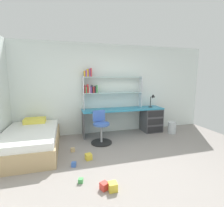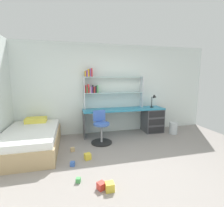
{
  "view_description": "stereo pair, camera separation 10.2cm",
  "coord_description": "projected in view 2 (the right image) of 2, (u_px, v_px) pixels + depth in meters",
  "views": [
    {
      "loc": [
        -1.22,
        -2.32,
        1.62
      ],
      "look_at": [
        -0.18,
        1.41,
        1.02
      ],
      "focal_mm": 26.65,
      "sensor_mm": 36.0,
      "label": 1
    },
    {
      "loc": [
        -1.12,
        -2.34,
        1.62
      ],
      "look_at": [
        -0.18,
        1.41,
        1.02
      ],
      "focal_mm": 26.65,
      "sensor_mm": 36.0,
      "label": 2
    }
  ],
  "objects": [
    {
      "name": "toy_block_blue_3",
      "position": [
        73.0,
        164.0,
        3.08
      ],
      "size": [
        0.1,
        0.1,
        0.08
      ],
      "primitive_type": "cube",
      "rotation": [
        0.0,
        0.0,
        1.34
      ],
      "color": "#3860B7",
      "rests_on": "ground_plane"
    },
    {
      "name": "desk_lamp",
      "position": [
        154.0,
        99.0,
        4.93
      ],
      "size": [
        0.2,
        0.17,
        0.38
      ],
      "color": "black",
      "rests_on": "desk"
    },
    {
      "name": "toy_block_red_4",
      "position": [
        101.0,
        186.0,
        2.43
      ],
      "size": [
        0.14,
        0.14,
        0.11
      ],
      "primitive_type": "cube",
      "rotation": [
        0.0,
        0.0,
        2.01
      ],
      "color": "red",
      "rests_on": "ground_plane"
    },
    {
      "name": "ground_plane",
      "position": [
        143.0,
        177.0,
        2.76
      ],
      "size": [
        6.19,
        5.83,
        0.02
      ],
      "primitive_type": "cube",
      "color": "gray"
    },
    {
      "name": "bed_platform",
      "position": [
        31.0,
        140.0,
        3.69
      ],
      "size": [
        1.14,
        1.81,
        0.61
      ],
      "color": "tan",
      "rests_on": "ground_plane"
    },
    {
      "name": "swivel_chair",
      "position": [
        101.0,
        130.0,
        4.15
      ],
      "size": [
        0.52,
        0.52,
        0.81
      ],
      "color": "black",
      "rests_on": "ground_plane"
    },
    {
      "name": "room_shell",
      "position": [
        63.0,
        94.0,
        3.47
      ],
      "size": [
        6.19,
        5.83,
        2.57
      ],
      "color": "silver",
      "rests_on": "ground_plane"
    },
    {
      "name": "waste_bin",
      "position": [
        173.0,
        128.0,
        4.84
      ],
      "size": [
        0.23,
        0.23,
        0.33
      ],
      "primitive_type": "cylinder",
      "color": "silver",
      "rests_on": "ground_plane"
    },
    {
      "name": "toy_block_green_0",
      "position": [
        78.0,
        180.0,
        2.6
      ],
      "size": [
        0.09,
        0.09,
        0.07
      ],
      "primitive_type": "cube",
      "rotation": [
        0.0,
        0.0,
        2.86
      ],
      "color": "#479E51",
      "rests_on": "ground_plane"
    },
    {
      "name": "bookshelf_hutch",
      "position": [
        105.0,
        86.0,
        4.69
      ],
      "size": [
        1.73,
        0.22,
        1.13
      ],
      "color": "silver",
      "rests_on": "desk"
    },
    {
      "name": "toy_block_natural_1",
      "position": [
        73.0,
        149.0,
        3.7
      ],
      "size": [
        0.1,
        0.1,
        0.08
      ],
      "primitive_type": "cube",
      "rotation": [
        0.0,
        0.0,
        0.14
      ],
      "color": "tan",
      "rests_on": "ground_plane"
    },
    {
      "name": "desk",
      "position": [
        145.0,
        118.0,
        4.97
      ],
      "size": [
        2.35,
        0.54,
        0.74
      ],
      "color": "teal",
      "rests_on": "ground_plane"
    },
    {
      "name": "toy_block_yellow_2",
      "position": [
        110.0,
        187.0,
        2.4
      ],
      "size": [
        0.12,
        0.12,
        0.12
      ],
      "primitive_type": "cube",
      "rotation": [
        0.0,
        0.0,
        3.13
      ],
      "color": "gold",
      "rests_on": "ground_plane"
    },
    {
      "name": "toy_block_yellow_5",
      "position": [
        88.0,
        156.0,
        3.33
      ],
      "size": [
        0.15,
        0.15,
        0.12
      ],
      "primitive_type": "cube",
      "rotation": [
        0.0,
        0.0,
        0.23
      ],
      "color": "gold",
      "rests_on": "ground_plane"
    }
  ]
}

